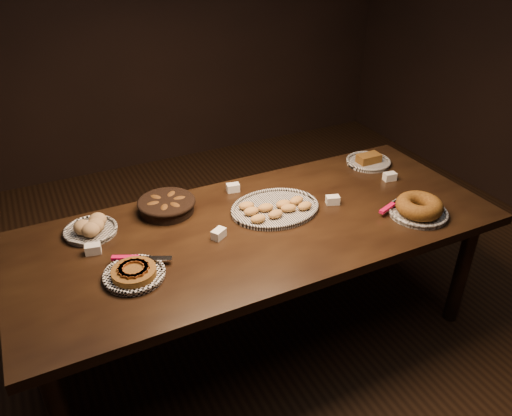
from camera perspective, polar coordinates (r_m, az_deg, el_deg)
name	(u,v)px	position (r m, az deg, el deg)	size (l,w,h in m)	color
ground	(260,334)	(2.96, 0.48, -14.19)	(5.00, 5.00, 0.00)	black
buffet_table	(261,237)	(2.52, 0.54, -3.31)	(2.40, 1.00, 0.75)	black
apple_tart_plate	(134,273)	(2.20, -13.76, -7.23)	(0.32, 0.28, 0.05)	white
madeleine_platter	(275,208)	(2.58, 2.18, -0.02)	(0.47, 0.38, 0.05)	black
bundt_cake_plate	(419,208)	(2.67, 18.09, -0.02)	(0.34, 0.32, 0.09)	black
croissant_basket	(167,205)	(2.61, -10.17, 0.40)	(0.33, 0.33, 0.07)	black
bread_roll_plate	(91,228)	(2.53, -18.32, -2.17)	(0.26, 0.26, 0.08)	white
loaf_plate	(368,161)	(3.15, 12.72, 5.27)	(0.27, 0.27, 0.06)	black
tent_cards	(261,207)	(2.59, 0.59, 0.12)	(1.75, 0.45, 0.04)	white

